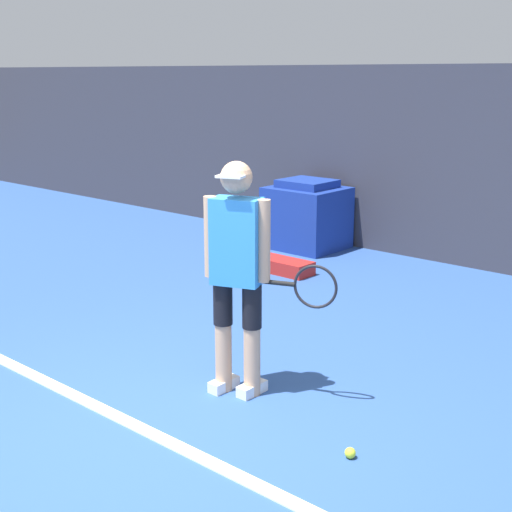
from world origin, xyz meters
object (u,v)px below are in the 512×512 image
at_px(tennis_ball, 350,453).
at_px(tennis_player, 239,268).
at_px(covered_chair, 307,216).
at_px(equipment_bag, 282,266).

bearing_deg(tennis_ball, tennis_player, 168.06).
distance_m(tennis_ball, covered_chair, 5.34).
bearing_deg(equipment_bag, tennis_player, -56.35).
height_order(tennis_player, covered_chair, tennis_player).
xyz_separation_m(tennis_player, equipment_bag, (-1.79, 2.69, -0.85)).
distance_m(tennis_player, covered_chair, 4.50).
bearing_deg(equipment_bag, tennis_ball, -45.15).
relative_size(tennis_player, covered_chair, 1.80).
bearing_deg(tennis_ball, covered_chair, 130.14).
distance_m(covered_chair, equipment_bag, 1.31).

